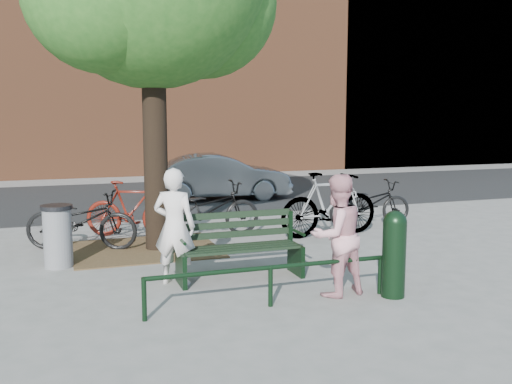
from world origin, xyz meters
name	(u,v)px	position (x,y,z in m)	size (l,w,h in m)	color
ground	(241,279)	(0.00, 0.00, 0.00)	(90.00, 90.00, 0.00)	gray
dirt_pit	(146,249)	(-1.00, 2.20, 0.01)	(2.40, 2.00, 0.02)	brown
road	(150,197)	(0.00, 8.50, 0.01)	(40.00, 7.00, 0.01)	black
townhouse_row	(121,12)	(0.17, 16.00, 6.25)	(45.00, 4.00, 14.00)	brown
park_bench	(239,245)	(0.00, 0.08, 0.48)	(1.74, 0.54, 0.97)	black
guard_railing	(271,274)	(0.00, -1.20, 0.40)	(3.06, 0.06, 0.51)	black
person_left	(174,226)	(-0.90, 0.10, 0.79)	(0.58, 0.38, 1.59)	silver
person_right	(337,235)	(0.95, -1.05, 0.78)	(0.75, 0.59, 1.55)	pink
bollard	(394,251)	(1.60, -1.35, 0.59)	(0.30, 0.30, 1.10)	black
litter_bin	(58,236)	(-2.40, 1.53, 0.48)	(0.46, 0.46, 0.95)	gray
bicycle_a	(81,220)	(-2.03, 2.59, 0.50)	(0.67, 1.92, 1.01)	black
bicycle_b	(132,209)	(-1.09, 3.34, 0.53)	(0.50, 1.77, 1.06)	#56140C
bicycle_c	(209,209)	(0.28, 2.86, 0.52)	(0.69, 1.99, 1.04)	black
bicycle_d	(329,204)	(2.45, 2.20, 0.61)	(0.58, 2.04, 1.23)	gray
bicycle_e	(370,203)	(3.70, 2.84, 0.47)	(0.63, 1.79, 0.94)	black
parked_car	(220,177)	(1.74, 7.39, 0.62)	(1.31, 3.75, 1.24)	slate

